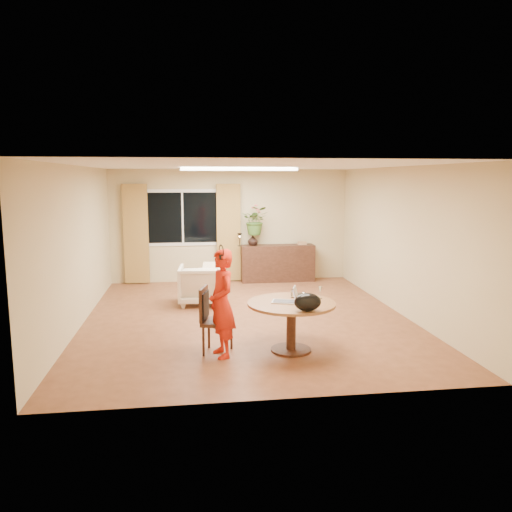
{
  "coord_description": "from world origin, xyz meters",
  "views": [
    {
      "loc": [
        -0.97,
        -8.32,
        2.4
      ],
      "look_at": [
        0.13,
        -0.2,
        1.11
      ],
      "focal_mm": 35.0,
      "sensor_mm": 36.0,
      "label": 1
    }
  ],
  "objects": [
    {
      "name": "ceiling",
      "position": [
        0.0,
        0.0,
        2.6
      ],
      "size": [
        6.5,
        6.5,
        0.0
      ],
      "primitive_type": "plane",
      "rotation": [
        3.14,
        0.0,
        0.0
      ],
      "color": "white",
      "rests_on": "wall_back"
    },
    {
      "name": "wall_left",
      "position": [
        -2.75,
        0.0,
        1.3
      ],
      "size": [
        0.0,
        6.5,
        6.5
      ],
      "primitive_type": "plane",
      "rotation": [
        1.57,
        0.0,
        1.57
      ],
      "color": "tan",
      "rests_on": "floor"
    },
    {
      "name": "ceiling_panel",
      "position": [
        0.0,
        1.2,
        2.57
      ],
      "size": [
        2.2,
        0.35,
        0.05
      ],
      "primitive_type": "cube",
      "color": "white",
      "rests_on": "ceiling"
    },
    {
      "name": "floor",
      "position": [
        0.0,
        0.0,
        0.0
      ],
      "size": [
        6.5,
        6.5,
        0.0
      ],
      "primitive_type": "plane",
      "color": "brown",
      "rests_on": "ground"
    },
    {
      "name": "vase",
      "position": [
        0.5,
        3.01,
        0.98
      ],
      "size": [
        0.27,
        0.27,
        0.25
      ],
      "primitive_type": "imported",
      "rotation": [
        0.0,
        0.0,
        -0.13
      ],
      "color": "black",
      "rests_on": "sideboard"
    },
    {
      "name": "dining_table",
      "position": [
        0.42,
        -1.73,
        0.55
      ],
      "size": [
        1.23,
        1.23,
        0.7
      ],
      "color": "brown",
      "rests_on": "floor"
    },
    {
      "name": "pot_lid",
      "position": [
        0.67,
        -1.38,
        0.72
      ],
      "size": [
        0.3,
        0.3,
        0.04
      ],
      "primitive_type": null,
      "rotation": [
        0.0,
        0.0,
        -0.29
      ],
      "color": "white",
      "rests_on": "dining_table"
    },
    {
      "name": "desk_lamp",
      "position": [
        0.18,
        2.96,
        1.01
      ],
      "size": [
        0.14,
        0.14,
        0.31
      ],
      "primitive_type": null,
      "rotation": [
        0.0,
        0.0,
        -0.07
      ],
      "color": "black",
      "rests_on": "sideboard"
    },
    {
      "name": "tumbler",
      "position": [
        0.51,
        -1.46,
        0.75
      ],
      "size": [
        0.09,
        0.09,
        0.11
      ],
      "primitive_type": null,
      "rotation": [
        0.0,
        0.0,
        -0.19
      ],
      "color": "white",
      "rests_on": "dining_table"
    },
    {
      "name": "book_stack",
      "position": [
        1.66,
        3.01,
        0.9
      ],
      "size": [
        0.22,
        0.18,
        0.08
      ],
      "primitive_type": null,
      "rotation": [
        0.0,
        0.0,
        -0.16
      ],
      "color": "#8E6248",
      "rests_on": "sideboard"
    },
    {
      "name": "armchair",
      "position": [
        -0.77,
        1.1,
        0.38
      ],
      "size": [
        0.86,
        0.88,
        0.75
      ],
      "primitive_type": "imported",
      "rotation": [
        0.0,
        0.0,
        3.07
      ],
      "color": "#BCAD95",
      "rests_on": "floor"
    },
    {
      "name": "bouquet",
      "position": [
        0.56,
        3.01,
        1.43
      ],
      "size": [
        0.68,
        0.62,
        0.66
      ],
      "primitive_type": "imported",
      "rotation": [
        0.0,
        0.0,
        -0.2
      ],
      "color": "#286B29",
      "rests_on": "vase"
    },
    {
      "name": "wine_glass",
      "position": [
        0.87,
        -1.58,
        0.79
      ],
      "size": [
        0.08,
        0.08,
        0.18
      ],
      "primitive_type": null,
      "rotation": [
        0.0,
        0.0,
        0.24
      ],
      "color": "white",
      "rests_on": "dining_table"
    },
    {
      "name": "handbag",
      "position": [
        0.53,
        -2.22,
        0.82
      ],
      "size": [
        0.37,
        0.24,
        0.24
      ],
      "primitive_type": null,
      "rotation": [
        0.0,
        0.0,
        0.09
      ],
      "color": "black",
      "rests_on": "dining_table"
    },
    {
      "name": "child",
      "position": [
        -0.55,
        -1.81,
        0.73
      ],
      "size": [
        0.61,
        0.48,
        1.47
      ],
      "primitive_type": "imported",
      "rotation": [
        0.0,
        0.0,
        -1.3
      ],
      "color": "red",
      "rests_on": "floor"
    },
    {
      "name": "curtain_right",
      "position": [
        -0.05,
        3.15,
        1.15
      ],
      "size": [
        0.55,
        0.08,
        2.25
      ],
      "primitive_type": "cube",
      "color": "olive",
      "rests_on": "wall_back"
    },
    {
      "name": "throw",
      "position": [
        -0.5,
        1.09,
        0.77
      ],
      "size": [
        0.51,
        0.6,
        0.03
      ],
      "primitive_type": null,
      "rotation": [
        0.0,
        0.0,
        -0.12
      ],
      "color": "beige",
      "rests_on": "armchair"
    },
    {
      "name": "curtain_left",
      "position": [
        -2.15,
        3.15,
        1.15
      ],
      "size": [
        0.55,
        0.08,
        2.25
      ],
      "primitive_type": "cube",
      "color": "olive",
      "rests_on": "wall_back"
    },
    {
      "name": "sideboard",
      "position": [
        1.08,
        3.01,
        0.43
      ],
      "size": [
        1.71,
        0.42,
        0.85
      ],
      "primitive_type": "cube",
      "color": "black",
      "rests_on": "floor"
    },
    {
      "name": "window",
      "position": [
        -1.1,
        3.23,
        1.5
      ],
      "size": [
        1.7,
        0.03,
        1.3
      ],
      "color": "white",
      "rests_on": "wall_back"
    },
    {
      "name": "dining_chair",
      "position": [
        -0.6,
        -1.67,
        0.46
      ],
      "size": [
        0.53,
        0.51,
        0.92
      ],
      "primitive_type": null,
      "rotation": [
        0.0,
        0.0,
        -0.27
      ],
      "color": "black",
      "rests_on": "floor"
    },
    {
      "name": "wall_back",
      "position": [
        0.0,
        3.25,
        1.3
      ],
      "size": [
        5.5,
        0.0,
        5.5
      ],
      "primitive_type": "plane",
      "rotation": [
        1.57,
        0.0,
        0.0
      ],
      "color": "tan",
      "rests_on": "floor"
    },
    {
      "name": "wall_right",
      "position": [
        2.75,
        0.0,
        1.3
      ],
      "size": [
        0.0,
        6.5,
        6.5
      ],
      "primitive_type": "plane",
      "rotation": [
        1.57,
        0.0,
        -1.57
      ],
      "color": "tan",
      "rests_on": "floor"
    },
    {
      "name": "laptop",
      "position": [
        0.32,
        -1.72,
        0.82
      ],
      "size": [
        0.41,
        0.34,
        0.24
      ],
      "primitive_type": null,
      "rotation": [
        0.0,
        0.0,
        -0.32
      ],
      "color": "#B7B7BC",
      "rests_on": "dining_table"
    }
  ]
}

